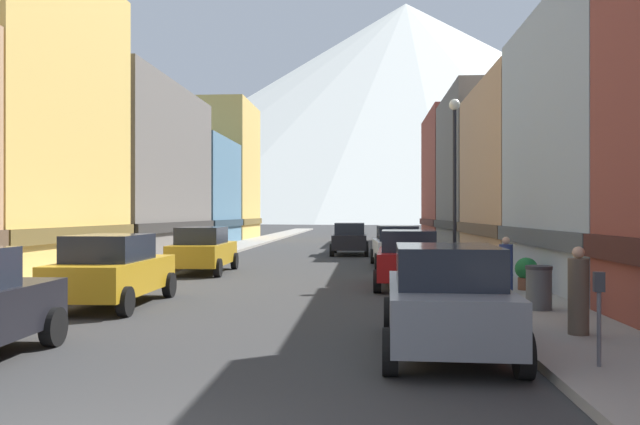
{
  "coord_description": "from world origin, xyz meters",
  "views": [
    {
      "loc": [
        2.48,
        -5.14,
        2.3
      ],
      "look_at": [
        -0.65,
        38.28,
        2.37
      ],
      "focal_mm": 35.59,
      "sensor_mm": 36.0,
      "label": 1
    }
  ],
  "objects": [
    {
      "name": "parking_meter_near",
      "position": [
        5.75,
        4.02,
        1.01
      ],
      "size": [
        0.14,
        0.1,
        1.33
      ],
      "color": "#595960",
      "rests_on": "sidewalk_right"
    },
    {
      "name": "car_left_1",
      "position": [
        -3.8,
        10.18,
        0.9
      ],
      "size": [
        2.11,
        4.42,
        1.78
      ],
      "color": "#B28419",
      "rests_on": "ground"
    },
    {
      "name": "storefront_right_2",
      "position": [
        10.8,
        24.01,
        3.93
      ],
      "size": [
        6.89,
        10.42,
        8.16
      ],
      "color": "tan",
      "rests_on": "ground"
    },
    {
      "name": "potted_plant_1",
      "position": [
        7.0,
        13.08,
        0.64
      ],
      "size": [
        0.63,
        0.63,
        0.91
      ],
      "color": "brown",
      "rests_on": "sidewalk_right"
    },
    {
      "name": "car_right_0",
      "position": [
        3.8,
        5.44,
        0.9
      ],
      "size": [
        2.2,
        4.46,
        1.78
      ],
      "color": "slate",
      "rests_on": "ground"
    },
    {
      "name": "storefront_right_3",
      "position": [
        11.44,
        35.15,
        4.73
      ],
      "size": [
        8.17,
        11.08,
        9.8
      ],
      "color": "#66605B",
      "rests_on": "ground"
    },
    {
      "name": "streetlamp_right",
      "position": [
        5.35,
        15.61,
        3.99
      ],
      "size": [
        0.36,
        0.36,
        5.86
      ],
      "color": "black",
      "rests_on": "sidewalk_right"
    },
    {
      "name": "pedestrian_0",
      "position": [
        6.25,
        6.42,
        0.87
      ],
      "size": [
        0.36,
        0.36,
        1.57
      ],
      "color": "brown",
      "rests_on": "sidewalk_right"
    },
    {
      "name": "storefront_left_2",
      "position": [
        -10.65,
        28.46,
        4.46
      ],
      "size": [
        6.6,
        13.59,
        9.25
      ],
      "color": "#66605B",
      "rests_on": "ground"
    },
    {
      "name": "car_left_2",
      "position": [
        -3.8,
        18.94,
        0.9
      ],
      "size": [
        2.16,
        4.44,
        1.78
      ],
      "color": "#B28419",
      "rests_on": "ground"
    },
    {
      "name": "storefront_left_3",
      "position": [
        -12.35,
        40.47,
        3.74
      ],
      "size": [
        9.99,
        9.45,
        7.77
      ],
      "color": "slate",
      "rests_on": "ground"
    },
    {
      "name": "trash_bin_right",
      "position": [
        6.35,
        9.36,
        0.64
      ],
      "size": [
        0.59,
        0.59,
        0.98
      ],
      "color": "#4C5156",
      "rests_on": "sidewalk_right"
    },
    {
      "name": "storefront_right_4",
      "position": [
        11.36,
        46.92,
        5.04
      ],
      "size": [
        8.01,
        11.4,
        10.41
      ],
      "color": "brown",
      "rests_on": "ground"
    },
    {
      "name": "mountain_backdrop",
      "position": [
        19.16,
        260.0,
        44.82
      ],
      "size": [
        278.88,
        278.88,
        89.63
      ],
      "primitive_type": "cone",
      "color": "silver",
      "rests_on": "ground"
    },
    {
      "name": "sidewalk_right",
      "position": [
        6.25,
        35.0,
        0.07
      ],
      "size": [
        2.5,
        100.0,
        0.15
      ],
      "primitive_type": "cube",
      "color": "gray",
      "rests_on": "ground"
    },
    {
      "name": "car_right_2",
      "position": [
        3.8,
        22.29,
        0.9
      ],
      "size": [
        2.22,
        4.47,
        1.78
      ],
      "color": "silver",
      "rests_on": "ground"
    },
    {
      "name": "storefront_left_4",
      "position": [
        -11.09,
        50.02,
        5.82
      ],
      "size": [
        7.48,
        8.71,
        12.0
      ],
      "color": "#D8B259",
      "rests_on": "ground"
    },
    {
      "name": "car_driving_0",
      "position": [
        1.6,
        30.21,
        0.9
      ],
      "size": [
        2.06,
        4.4,
        1.78
      ],
      "color": "black",
      "rests_on": "ground"
    },
    {
      "name": "sidewalk_left",
      "position": [
        -6.25,
        35.0,
        0.07
      ],
      "size": [
        2.5,
        100.0,
        0.15
      ],
      "primitive_type": "cube",
      "color": "gray",
      "rests_on": "ground"
    },
    {
      "name": "pedestrian_1",
      "position": [
        6.25,
        12.23,
        0.85
      ],
      "size": [
        0.36,
        0.36,
        1.53
      ],
      "color": "navy",
      "rests_on": "sidewalk_right"
    },
    {
      "name": "car_right_1",
      "position": [
        3.8,
        14.8,
        0.9
      ],
      "size": [
        2.22,
        4.47,
        1.78
      ],
      "color": "#9E1111",
      "rests_on": "ground"
    }
  ]
}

